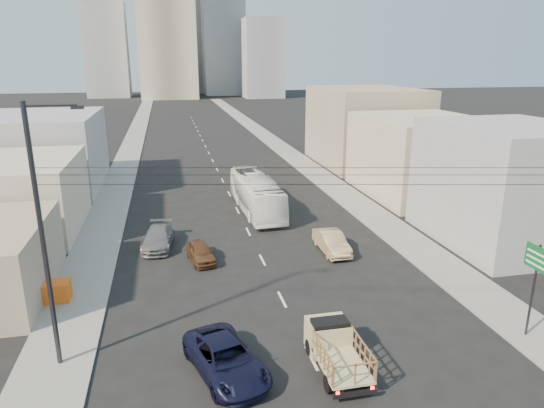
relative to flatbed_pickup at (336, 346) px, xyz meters
name	(u,v)px	position (x,y,z in m)	size (l,w,h in m)	color
ground	(325,385)	(-0.85, -1.14, -1.09)	(420.00, 420.00, 0.00)	black
sidewalk_left	(134,141)	(-12.60, 68.86, -1.03)	(3.50, 180.00, 0.12)	gray
sidewalk_right	(266,136)	(10.90, 68.86, -1.03)	(3.50, 180.00, 0.12)	gray
lane_dashes	(211,157)	(-0.85, 51.86, -1.09)	(0.15, 104.00, 0.01)	silver
flatbed_pickup	(336,346)	(0.00, 0.00, 0.00)	(1.95, 4.41, 1.90)	tan
navy_pickup	(226,359)	(-4.93, 0.56, -0.34)	(2.51, 5.44, 1.51)	black
city_bus	(256,194)	(0.84, 24.29, 0.57)	(2.80, 11.98, 3.34)	white
sedan_brown	(201,252)	(-5.09, 13.62, -0.44)	(1.54, 3.83, 1.31)	#56351E
sedan_tan	(332,242)	(4.40, 13.31, -0.34)	(1.59, 4.57, 1.51)	tan
sedan_grey	(158,238)	(-8.02, 16.92, -0.36)	(2.06, 5.06, 1.47)	slate
green_sign	(536,269)	(10.31, 0.36, 2.65)	(0.18, 1.60, 5.00)	#2D2D33
streetlamp_left	(44,234)	(-12.25, 2.86, 5.34)	(2.36, 0.25, 12.00)	#2D2D33
overhead_wires	(320,176)	(-0.85, 0.36, 7.87)	(23.01, 5.02, 0.72)	black
crate_stack	(54,291)	(-13.85, 9.35, -0.40)	(1.80, 1.20, 1.14)	orange
bldg_right_near	(508,184)	(18.15, 12.86, 3.41)	(10.00, 12.00, 9.00)	#98989B
bldg_right_mid	(421,156)	(18.65, 26.86, 2.91)	(11.00, 14.00, 8.00)	beige
bldg_right_far	(365,126)	(19.15, 42.86, 3.91)	(12.00, 16.00, 10.00)	tan
bldg_left_mid	(5,197)	(-19.85, 22.86, 1.91)	(11.00, 12.00, 6.00)	beige
bldg_left_far	(41,152)	(-20.35, 37.86, 2.91)	(12.00, 16.00, 8.00)	#98989B
high_rise_tower	(165,11)	(-4.85, 168.86, 28.91)	(20.00, 20.00, 60.00)	gray
midrise_ne	(223,43)	(17.15, 183.86, 18.91)	(16.00, 16.00, 40.00)	#93959B
midrise_nw	(107,50)	(-26.85, 178.86, 15.91)	(15.00, 15.00, 34.00)	#93959B
midrise_back	(190,39)	(5.15, 198.86, 20.91)	(18.00, 18.00, 44.00)	#98989B
midrise_east	(263,59)	(29.15, 163.86, 12.91)	(14.00, 14.00, 28.00)	#93959B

